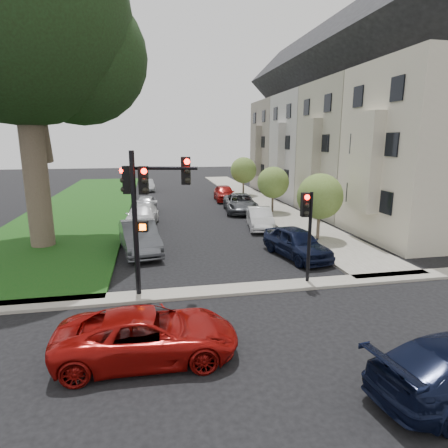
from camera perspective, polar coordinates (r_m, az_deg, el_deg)
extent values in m
plane|color=black|center=(13.03, 4.34, -13.45)|extent=(140.00, 140.00, 0.00)
cube|color=#144611|center=(36.19, -20.20, 2.91)|extent=(8.00, 44.00, 0.12)
cube|color=slate|center=(37.07, 4.62, 3.87)|extent=(3.50, 44.00, 0.12)
cube|color=slate|center=(14.77, 2.27, -9.90)|extent=(60.00, 1.00, 0.12)
cube|color=#B3AE92|center=(24.85, 28.50, 9.51)|extent=(7.00, 7.40, 10.00)
cube|color=black|center=(25.73, 30.45, 26.28)|extent=(7.00, 7.55, 7.00)
cube|color=#B3AE92|center=(22.64, 20.72, 8.77)|extent=(0.70, 2.20, 5.50)
cube|color=black|center=(22.76, 21.57, 11.25)|extent=(0.08, 3.60, 6.00)
cube|color=gray|center=(31.02, 19.65, 10.63)|extent=(7.00, 7.40, 10.00)
cube|color=black|center=(31.74, 20.75, 24.21)|extent=(7.00, 7.55, 7.00)
cube|color=gray|center=(29.28, 12.97, 9.98)|extent=(0.70, 2.20, 5.50)
cube|color=black|center=(29.38, 13.62, 11.91)|extent=(0.08, 3.60, 6.00)
cube|color=beige|center=(37.68, 13.80, 11.24)|extent=(7.00, 7.40, 10.00)
cube|color=black|center=(38.27, 14.43, 22.48)|extent=(7.00, 7.55, 7.00)
cube|color=beige|center=(36.27, 8.12, 10.64)|extent=(0.70, 2.20, 5.50)
cube|color=black|center=(36.34, 8.63, 12.20)|extent=(0.08, 3.60, 6.00)
cube|color=gray|center=(44.61, 9.72, 11.59)|extent=(7.00, 7.40, 10.00)
cube|color=black|center=(45.11, 10.10, 21.12)|extent=(7.00, 7.55, 7.00)
cube|color=gray|center=(43.42, 4.84, 11.04)|extent=(0.70, 2.20, 5.50)
cube|color=black|center=(43.49, 5.26, 12.35)|extent=(0.08, 3.60, 6.00)
cylinder|color=#493C31|center=(22.09, -26.88, 8.08)|extent=(1.23, 1.23, 8.95)
sphere|color=#1C3B19|center=(22.85, -28.91, 26.50)|extent=(10.74, 10.74, 10.74)
sphere|color=#1C3B19|center=(23.03, -21.21, 22.74)|extent=(7.16, 7.16, 7.16)
cylinder|color=#493C31|center=(22.25, 14.17, -0.16)|extent=(0.19, 0.19, 1.86)
sphere|color=#5C752E|center=(21.95, 14.40, 4.10)|extent=(2.60, 2.60, 2.60)
cylinder|color=#493C31|center=(29.87, 7.40, 3.26)|extent=(0.18, 0.18, 1.77)
sphere|color=#5C752E|center=(29.66, 7.49, 6.29)|extent=(2.47, 2.47, 2.47)
cylinder|color=#493C31|center=(38.98, 2.96, 5.66)|extent=(0.19, 0.19, 1.91)
sphere|color=#5C752E|center=(38.81, 2.99, 8.18)|extent=(2.68, 2.68, 2.68)
cylinder|color=black|center=(13.82, -13.36, -0.38)|extent=(0.22, 0.22, 5.38)
cylinder|color=black|center=(13.51, -8.94, 8.41)|extent=(2.25, 0.64, 0.12)
cube|color=black|center=(13.53, -12.18, 6.53)|extent=(0.36, 0.33, 0.98)
cube|color=black|center=(13.56, -5.83, 8.07)|extent=(0.36, 0.33, 0.98)
cube|color=black|center=(13.81, -14.54, 6.53)|extent=(0.33, 0.36, 0.98)
sphere|color=#FF0C05|center=(13.35, -12.26, 7.87)|extent=(0.21, 0.21, 0.21)
sphere|color=black|center=(13.42, -12.12, 5.05)|extent=(0.21, 0.21, 0.21)
cube|color=black|center=(13.81, -12.29, -0.34)|extent=(0.41, 0.33, 0.39)
cube|color=#FF5905|center=(13.66, -12.30, -0.47)|extent=(0.23, 0.03, 0.23)
cylinder|color=black|center=(15.27, 12.87, -2.23)|extent=(0.14, 0.14, 3.77)
cube|color=black|center=(14.88, 12.26, 2.88)|extent=(0.31, 0.27, 0.94)
sphere|color=#FF0C05|center=(14.70, 12.55, 4.00)|extent=(0.20, 0.20, 0.20)
imported|color=maroon|center=(10.58, -11.47, -16.22)|extent=(4.85, 2.32, 1.34)
imported|color=black|center=(18.91, 11.00, -2.82)|extent=(2.61, 4.66, 1.50)
imported|color=silver|center=(24.75, 5.47, 0.89)|extent=(2.13, 4.37, 1.38)
imported|color=#3F4247|center=(30.33, 2.48, 3.21)|extent=(3.01, 5.51, 1.46)
imported|color=maroon|center=(35.92, 0.05, 4.75)|extent=(2.08, 4.56, 1.52)
imported|color=#3F4247|center=(19.88, -12.78, -1.98)|extent=(2.46, 5.09, 1.61)
imported|color=silver|center=(25.85, -12.38, 1.22)|extent=(2.50, 5.13, 1.44)
imported|color=#999BA0|center=(30.81, -11.83, 2.96)|extent=(1.94, 4.02, 1.32)
imported|color=#999BA0|center=(43.86, -11.63, 5.80)|extent=(1.82, 4.07, 1.30)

